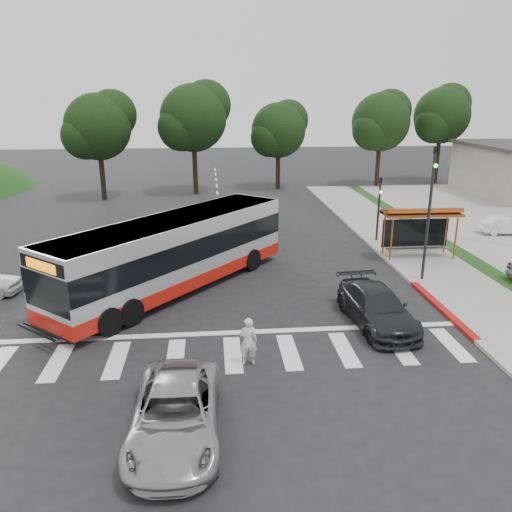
{
  "coord_description": "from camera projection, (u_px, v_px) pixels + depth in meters",
  "views": [
    {
      "loc": [
        -0.61,
        -20.63,
        8.64
      ],
      "look_at": [
        1.39,
        1.27,
        1.6
      ],
      "focal_mm": 35.0,
      "sensor_mm": 36.0,
      "label": 1
    }
  ],
  "objects": [
    {
      "name": "curb_east_red",
      "position": [
        442.0,
        309.0,
        21.11
      ],
      "size": [
        0.32,
        6.0,
        0.15
      ],
      "primitive_type": "cube",
      "color": "maroon",
      "rests_on": "ground"
    },
    {
      "name": "bus_shelter",
      "position": [
        420.0,
        217.0,
        27.31
      ],
      "size": [
        4.2,
        1.6,
        2.86
      ],
      "color": "#9D461A",
      "rests_on": "sidewalk_east"
    },
    {
      "name": "ground",
      "position": [
        228.0,
        300.0,
        22.25
      ],
      "size": [
        140.0,
        140.0,
        0.0
      ],
      "primitive_type": "plane",
      "color": "black",
      "rests_on": "ground"
    },
    {
      "name": "tree_north_b",
      "position": [
        279.0,
        129.0,
        47.66
      ],
      "size": [
        5.72,
        5.33,
        8.43
      ],
      "color": "black",
      "rests_on": "ground"
    },
    {
      "name": "tree_north_a",
      "position": [
        194.0,
        117.0,
        44.7
      ],
      "size": [
        6.6,
        6.15,
        10.17
      ],
      "color": "black",
      "rests_on": "ground"
    },
    {
      "name": "silver_suv_south",
      "position": [
        175.0,
        413.0,
        13.1
      ],
      "size": [
        2.42,
        5.08,
        1.4
      ],
      "primitive_type": "imported",
      "rotation": [
        0.0,
        0.0,
        -0.02
      ],
      "color": "#949799",
      "rests_on": "ground"
    },
    {
      "name": "tree_north_c",
      "position": [
        99.0,
        126.0,
        42.29
      ],
      "size": [
        6.16,
        5.74,
        9.3
      ],
      "color": "black",
      "rests_on": "ground"
    },
    {
      "name": "pedestrian",
      "position": [
        248.0,
        341.0,
        16.64
      ],
      "size": [
        0.63,
        0.43,
        1.7
      ],
      "primitive_type": "imported",
      "rotation": [
        0.0,
        0.0,
        3.11
      ],
      "color": "white",
      "rests_on": "ground"
    },
    {
      "name": "tree_ne_b",
      "position": [
        442.0,
        114.0,
        50.66
      ],
      "size": [
        6.16,
        5.74,
        10.02
      ],
      "color": "black",
      "rests_on": "ground"
    },
    {
      "name": "traffic_signal_ne_short",
      "position": [
        379.0,
        203.0,
        30.38
      ],
      "size": [
        0.18,
        0.37,
        4.0
      ],
      "color": "black",
      "rests_on": "ground"
    },
    {
      "name": "tree_ne_a",
      "position": [
        381.0,
        121.0,
        48.32
      ],
      "size": [
        6.16,
        5.74,
        9.3
      ],
      "color": "black",
      "rests_on": "parking_lot"
    },
    {
      "name": "traffic_signal_ne_tall",
      "position": [
        430.0,
        203.0,
        23.32
      ],
      "size": [
        0.18,
        0.37,
        6.5
      ],
      "color": "black",
      "rests_on": "ground"
    },
    {
      "name": "transit_bus",
      "position": [
        175.0,
        254.0,
        23.01
      ],
      "size": [
        10.71,
        11.8,
        3.39
      ],
      "primitive_type": null,
      "rotation": [
        0.0,
        0.0,
        -0.71
      ],
      "color": "#BABCBF",
      "rests_on": "ground"
    },
    {
      "name": "curb_east",
      "position": [
        369.0,
        243.0,
        30.6
      ],
      "size": [
        0.3,
        40.0,
        0.15
      ],
      "primitive_type": "cube",
      "color": "#9E9991",
      "rests_on": "ground"
    },
    {
      "name": "crosswalk_ladder",
      "position": [
        233.0,
        354.0,
        17.5
      ],
      "size": [
        18.0,
        2.6,
        0.01
      ],
      "primitive_type": "cube",
      "color": "silver",
      "rests_on": "ground"
    },
    {
      "name": "parked_car_1",
      "position": [
        507.0,
        226.0,
        32.35
      ],
      "size": [
        3.55,
        1.6,
        1.13
      ],
      "primitive_type": "imported",
      "rotation": [
        0.0,
        0.0,
        1.45
      ],
      "color": "silver",
      "rests_on": "parking_lot"
    },
    {
      "name": "sidewalk_east",
      "position": [
        401.0,
        242.0,
        30.77
      ],
      "size": [
        4.0,
        40.0,
        0.12
      ],
      "primitive_type": "cube",
      "color": "gray",
      "rests_on": "ground"
    },
    {
      "name": "dark_sedan",
      "position": [
        377.0,
        307.0,
        19.65
      ],
      "size": [
        2.44,
        5.14,
        1.45
      ],
      "primitive_type": "imported",
      "rotation": [
        0.0,
        0.0,
        0.08
      ],
      "color": "black",
      "rests_on": "ground"
    }
  ]
}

